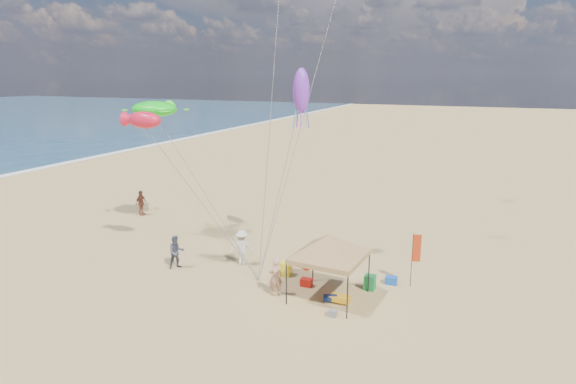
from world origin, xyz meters
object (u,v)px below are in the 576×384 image
(person_near_a, at_px, (275,277))
(chair_green, at_px, (370,282))
(cooler_red, at_px, (306,282))
(cooler_blue, at_px, (391,280))
(beach_cart, at_px, (340,298))
(person_far_a, at_px, (141,203))
(chair_yellow, at_px, (286,269))
(person_near_b, at_px, (176,252))
(person_near_c, at_px, (242,248))
(feather_flag, at_px, (416,251))
(canopy_tent, at_px, (330,237))

(person_near_a, bearing_deg, chair_green, 172.81)
(cooler_red, bearing_deg, cooler_blue, 26.26)
(beach_cart, distance_m, person_far_a, 18.83)
(cooler_blue, height_order, beach_cart, cooler_blue)
(chair_yellow, xyz_separation_m, person_far_a, (-13.82, 5.77, 0.56))
(person_far_a, bearing_deg, person_near_b, -133.41)
(chair_green, relative_size, person_near_a, 0.39)
(person_far_a, bearing_deg, chair_yellow, -115.00)
(cooler_red, xyz_separation_m, person_near_b, (-7.05, -0.57, 0.69))
(person_near_c, bearing_deg, beach_cart, 135.17)
(chair_yellow, bearing_deg, chair_green, 0.79)
(chair_yellow, height_order, person_near_b, person_near_b)
(person_near_b, bearing_deg, person_near_c, -19.68)
(feather_flag, height_order, chair_yellow, feather_flag)
(person_near_a, bearing_deg, chair_yellow, -116.89)
(chair_yellow, xyz_separation_m, beach_cart, (3.39, -1.82, -0.15))
(feather_flag, xyz_separation_m, person_far_a, (-19.97, 4.59, -0.88))
(person_near_b, height_order, person_far_a, person_far_a)
(feather_flag, distance_m, beach_cart, 4.38)
(cooler_red, relative_size, cooler_blue, 1.00)
(feather_flag, height_order, cooler_red, feather_flag)
(person_near_b, xyz_separation_m, person_far_a, (-8.18, 7.13, 0.03))
(person_near_b, bearing_deg, chair_yellow, -37.25)
(canopy_tent, bearing_deg, cooler_blue, 48.46)
(person_near_b, bearing_deg, person_far_a, 88.10)
(cooler_red, relative_size, person_near_a, 0.30)
(feather_flag, height_order, person_near_b, feather_flag)
(person_near_c, xyz_separation_m, person_far_a, (-11.10, 5.37, -0.04))
(feather_flag, bearing_deg, person_near_b, -167.83)
(feather_flag, xyz_separation_m, beach_cart, (-2.76, -3.00, -1.60))
(feather_flag, relative_size, chair_green, 3.81)
(canopy_tent, height_order, feather_flag, canopy_tent)
(cooler_red, relative_size, chair_yellow, 0.77)
(cooler_red, distance_m, chair_green, 3.01)
(person_near_a, height_order, person_near_c, person_near_c)
(cooler_red, bearing_deg, chair_yellow, 150.75)
(cooler_blue, bearing_deg, person_far_a, 165.96)
(chair_green, height_order, person_near_a, person_near_a)
(canopy_tent, bearing_deg, person_far_a, 156.11)
(canopy_tent, xyz_separation_m, person_near_c, (-5.51, 1.99, -1.99))
(person_near_c, bearing_deg, canopy_tent, 135.28)
(chair_yellow, distance_m, person_near_c, 2.81)
(chair_green, distance_m, beach_cart, 2.09)
(cooler_blue, xyz_separation_m, person_near_b, (-10.75, -2.40, 0.69))
(beach_cart, relative_size, person_near_c, 0.47)
(cooler_blue, distance_m, chair_green, 1.28)
(person_near_c, relative_size, person_far_a, 1.05)
(feather_flag, bearing_deg, beach_cart, -132.60)
(cooler_blue, height_order, person_near_a, person_near_a)
(person_near_b, xyz_separation_m, person_near_c, (2.92, 1.76, 0.07))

